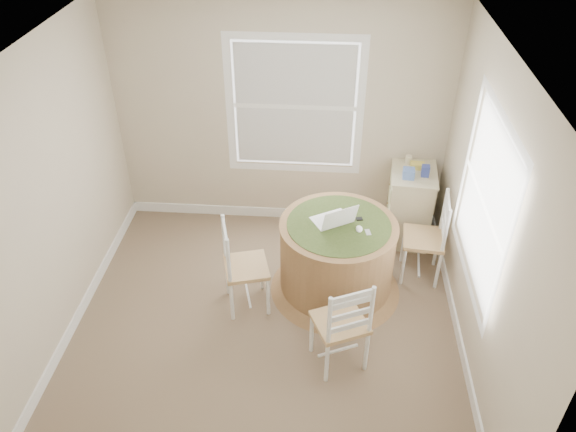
{
  "coord_description": "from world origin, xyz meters",
  "views": [
    {
      "loc": [
        0.5,
        -3.68,
        3.96
      ],
      "look_at": [
        0.18,
        0.45,
        0.98
      ],
      "focal_mm": 35.0,
      "sensor_mm": 36.0,
      "label": 1
    }
  ],
  "objects_px": {
    "round_table": "(337,255)",
    "chair_near": "(340,322)",
    "laptop": "(334,219)",
    "corner_chest": "(409,204)",
    "chair_left": "(246,267)",
    "chair_right": "(423,238)"
  },
  "relations": [
    {
      "from": "laptop",
      "to": "corner_chest",
      "type": "bearing_deg",
      "value": -162.99
    },
    {
      "from": "chair_near",
      "to": "chair_right",
      "type": "distance_m",
      "value": 1.48
    },
    {
      "from": "round_table",
      "to": "laptop",
      "type": "xyz_separation_m",
      "value": [
        -0.05,
        0.03,
        0.4
      ]
    },
    {
      "from": "laptop",
      "to": "corner_chest",
      "type": "xyz_separation_m",
      "value": [
        0.85,
        0.92,
        -0.41
      ]
    },
    {
      "from": "chair_left",
      "to": "laptop",
      "type": "bearing_deg",
      "value": -84.45
    },
    {
      "from": "laptop",
      "to": "chair_right",
      "type": "bearing_deg",
      "value": 165.49
    },
    {
      "from": "chair_near",
      "to": "chair_right",
      "type": "relative_size",
      "value": 1.0
    },
    {
      "from": "chair_right",
      "to": "corner_chest",
      "type": "relative_size",
      "value": 1.1
    },
    {
      "from": "round_table",
      "to": "corner_chest",
      "type": "distance_m",
      "value": 1.24
    },
    {
      "from": "laptop",
      "to": "round_table",
      "type": "bearing_deg",
      "value": 119.48
    },
    {
      "from": "chair_left",
      "to": "chair_near",
      "type": "relative_size",
      "value": 1.0
    },
    {
      "from": "round_table",
      "to": "chair_left",
      "type": "xyz_separation_m",
      "value": [
        -0.86,
        -0.28,
        0.03
      ]
    },
    {
      "from": "round_table",
      "to": "chair_near",
      "type": "height_order",
      "value": "chair_near"
    },
    {
      "from": "chair_left",
      "to": "chair_right",
      "type": "relative_size",
      "value": 1.0
    },
    {
      "from": "chair_near",
      "to": "corner_chest",
      "type": "relative_size",
      "value": 1.1
    },
    {
      "from": "chair_right",
      "to": "corner_chest",
      "type": "distance_m",
      "value": 0.66
    },
    {
      "from": "chair_right",
      "to": "laptop",
      "type": "bearing_deg",
      "value": -68.72
    },
    {
      "from": "chair_left",
      "to": "chair_near",
      "type": "bearing_deg",
      "value": -141.74
    },
    {
      "from": "round_table",
      "to": "corner_chest",
      "type": "height_order",
      "value": "corner_chest"
    },
    {
      "from": "round_table",
      "to": "laptop",
      "type": "distance_m",
      "value": 0.41
    },
    {
      "from": "chair_near",
      "to": "chair_left",
      "type": "bearing_deg",
      "value": -60.04
    },
    {
      "from": "round_table",
      "to": "chair_right",
      "type": "xyz_separation_m",
      "value": [
        0.87,
        0.29,
        0.03
      ]
    }
  ]
}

